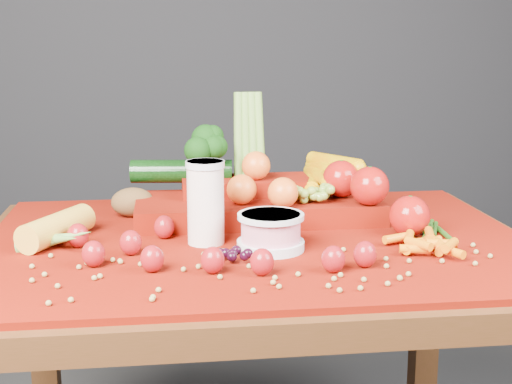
{
  "coord_description": "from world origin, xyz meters",
  "views": [
    {
      "loc": [
        -0.17,
        -1.33,
        1.15
      ],
      "look_at": [
        0.0,
        0.02,
        0.85
      ],
      "focal_mm": 50.0,
      "sensor_mm": 36.0,
      "label": 1
    }
  ],
  "objects": [
    {
      "name": "potato",
      "position": [
        -0.25,
        0.2,
        0.79
      ],
      "size": [
        0.09,
        0.07,
        0.06
      ],
      "primitive_type": "ellipsoid",
      "color": "#52351B",
      "rests_on": "red_cloth"
    },
    {
      "name": "milk_glass",
      "position": [
        -0.1,
        -0.02,
        0.85
      ],
      "size": [
        0.07,
        0.07,
        0.16
      ],
      "rotation": [
        0.0,
        0.0,
        0.37
      ],
      "color": "silver",
      "rests_on": "red_cloth"
    },
    {
      "name": "table",
      "position": [
        0.0,
        0.0,
        0.66
      ],
      "size": [
        1.1,
        0.8,
        0.75
      ],
      "color": "#37210C",
      "rests_on": "ground"
    },
    {
      "name": "dark_grape_cluster",
      "position": [
        -0.06,
        -0.14,
        0.78
      ],
      "size": [
        0.06,
        0.05,
        0.03
      ],
      "primitive_type": null,
      "color": "black",
      "rests_on": "red_cloth"
    },
    {
      "name": "green_bean_pile",
      "position": [
        0.35,
        -0.01,
        0.77
      ],
      "size": [
        0.14,
        0.12,
        0.01
      ],
      "primitive_type": null,
      "color": "#244E12",
      "rests_on": "red_cloth"
    },
    {
      "name": "strawberry_scatter",
      "position": [
        -0.12,
        -0.14,
        0.79
      ],
      "size": [
        0.54,
        0.28,
        0.05
      ],
      "color": "maroon",
      "rests_on": "red_cloth"
    },
    {
      "name": "yogurt_bowl",
      "position": [
        0.02,
        -0.08,
        0.8
      ],
      "size": [
        0.13,
        0.13,
        0.07
      ],
      "rotation": [
        0.0,
        0.0,
        0.15
      ],
      "color": "silver",
      "rests_on": "red_cloth"
    },
    {
      "name": "corn_ear",
      "position": [
        -0.38,
        -0.01,
        0.78
      ],
      "size": [
        0.24,
        0.26,
        0.06
      ],
      "rotation": [
        0.0,
        0.0,
        1.08
      ],
      "color": "gold",
      "rests_on": "red_cloth"
    },
    {
      "name": "baby_carrot_pile",
      "position": [
        0.29,
        -0.13,
        0.78
      ],
      "size": [
        0.17,
        0.17,
        0.03
      ],
      "primitive_type": null,
      "color": "orange",
      "rests_on": "red_cloth"
    },
    {
      "name": "produce_mound",
      "position": [
        0.05,
        0.15,
        0.82
      ],
      "size": [
        0.59,
        0.37,
        0.27
      ],
      "color": "#650C03",
      "rests_on": "red_cloth"
    },
    {
      "name": "soybean_scatter",
      "position": [
        0.0,
        -0.2,
        0.77
      ],
      "size": [
        0.84,
        0.24,
        0.01
      ],
      "primitive_type": null,
      "color": "#A38E46",
      "rests_on": "red_cloth"
    },
    {
      "name": "red_cloth",
      "position": [
        0.0,
        0.0,
        0.76
      ],
      "size": [
        1.05,
        0.75,
        0.01
      ],
      "primitive_type": "cube",
      "color": "#650C03",
      "rests_on": "table"
    }
  ]
}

